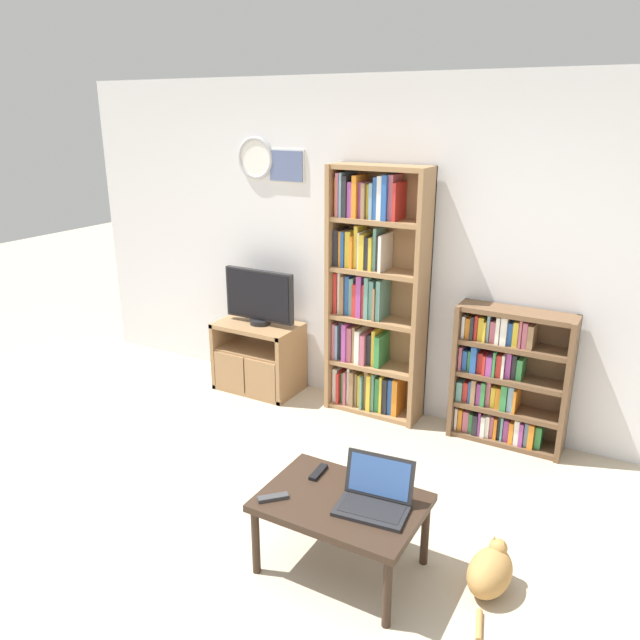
# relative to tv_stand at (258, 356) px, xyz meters

# --- Properties ---
(ground_plane) EXTENTS (18.00, 18.00, 0.00)m
(ground_plane) POSITION_rel_tv_stand_xyz_m (1.18, -2.05, -0.30)
(ground_plane) COLOR #BCAD93
(wall_back) EXTENTS (6.22, 0.09, 2.60)m
(wall_back) POSITION_rel_tv_stand_xyz_m (1.17, 0.29, 1.00)
(wall_back) COLOR silver
(wall_back) RESTS_ON ground_plane
(tv_stand) EXTENTS (0.71, 0.45, 0.60)m
(tv_stand) POSITION_rel_tv_stand_xyz_m (0.00, 0.00, 0.00)
(tv_stand) COLOR #9E754C
(tv_stand) RESTS_ON ground_plane
(television) EXTENTS (0.65, 0.18, 0.47)m
(television) POSITION_rel_tv_stand_xyz_m (0.02, 0.02, 0.54)
(television) COLOR black
(television) RESTS_ON tv_stand
(bookshelf_tall) EXTENTS (0.77, 0.28, 1.97)m
(bookshelf_tall) POSITION_rel_tv_stand_xyz_m (1.01, 0.12, 0.66)
(bookshelf_tall) COLOR #9E754C
(bookshelf_tall) RESTS_ON ground_plane
(bookshelf_short) EXTENTS (0.82, 0.25, 1.02)m
(bookshelf_short) POSITION_rel_tv_stand_xyz_m (2.08, 0.14, 0.19)
(bookshelf_short) COLOR brown
(bookshelf_short) RESTS_ON ground_plane
(coffee_table) EXTENTS (0.83, 0.59, 0.43)m
(coffee_table) POSITION_rel_tv_stand_xyz_m (1.69, -1.66, 0.07)
(coffee_table) COLOR #332319
(coffee_table) RESTS_ON ground_plane
(laptop) EXTENTS (0.39, 0.31, 0.25)m
(laptop) POSITION_rel_tv_stand_xyz_m (1.87, -1.63, 0.18)
(laptop) COLOR #232326
(laptop) RESTS_ON coffee_table
(remote_near_laptop) EXTENTS (0.05, 0.16, 0.02)m
(remote_near_laptop) POSITION_rel_tv_stand_xyz_m (1.47, -1.51, 0.13)
(remote_near_laptop) COLOR black
(remote_near_laptop) RESTS_ON coffee_table
(remote_far_from_laptop) EXTENTS (0.14, 0.15, 0.02)m
(remote_far_from_laptop) POSITION_rel_tv_stand_xyz_m (1.38, -1.84, 0.13)
(remote_far_from_laptop) COLOR #38383A
(remote_far_from_laptop) RESTS_ON coffee_table
(cat) EXTENTS (0.25, 0.52, 0.27)m
(cat) POSITION_rel_tv_stand_xyz_m (2.44, -1.44, -0.18)
(cat) COLOR #B78447
(cat) RESTS_ON ground_plane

